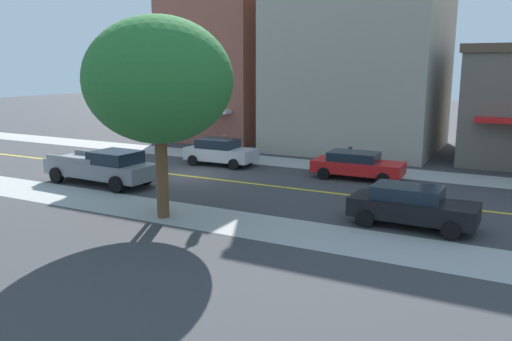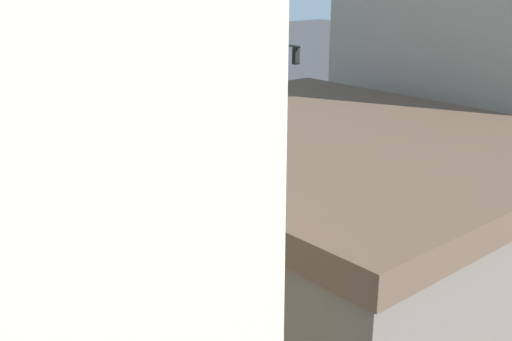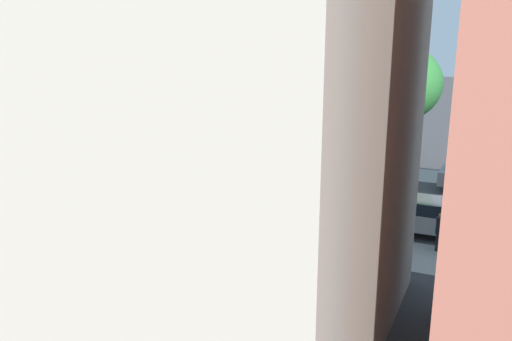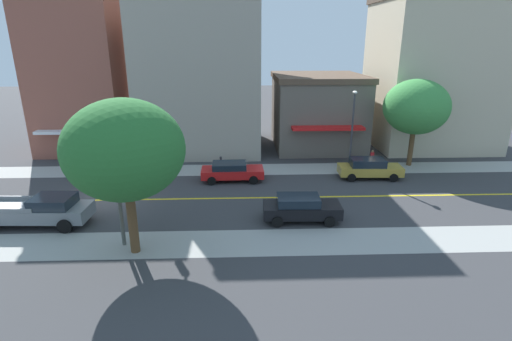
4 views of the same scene
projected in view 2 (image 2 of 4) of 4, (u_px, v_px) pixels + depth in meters
name	position (u px, v px, depth m)	size (l,w,h in m)	color
ground_plane	(348.00, 156.00, 35.38)	(140.00, 140.00, 0.00)	#38383A
sidewalk_left	(440.00, 183.00, 30.94)	(2.88, 126.00, 0.01)	#9E9E99
sidewalk_right	(276.00, 135.00, 39.82)	(2.88, 126.00, 0.01)	#9E9E99
road_centerline_stripe	(348.00, 156.00, 35.38)	(0.20, 126.00, 0.00)	yellow
tan_rowhouse	(320.00, 278.00, 14.07)	(10.76, 8.54, 7.05)	#665B51
street_tree_right_corner	(222.00, 56.00, 36.33)	(5.60, 5.60, 7.70)	brown
fire_hydrant	(407.00, 176.00, 30.65)	(0.44, 0.24, 0.84)	silver
parking_meter	(323.00, 195.00, 26.70)	(0.12, 0.18, 1.40)	#4C4C51
traffic_light_mast	(257.00, 72.00, 35.41)	(5.26, 0.32, 6.92)	#474C47
street_lamp	(101.00, 182.00, 19.02)	(0.70, 0.36, 6.46)	#38383D
red_sedan_left_curb	(282.00, 193.00, 27.40)	(2.20, 4.71, 1.41)	red
silver_sedan_left_curb	(398.00, 156.00, 32.56)	(2.15, 4.22, 1.57)	#B7BABF
black_sedan_right_curb	(120.00, 173.00, 29.94)	(2.07, 4.57, 1.52)	black
gold_sedan_left_curb	(54.00, 263.00, 20.78)	(2.11, 4.85, 1.57)	#B29338
grey_pickup_truck	(332.00, 123.00, 39.20)	(2.46, 6.17, 1.75)	slate
pedestrian_red_shirt	(54.00, 290.00, 18.82)	(0.31, 0.31, 1.70)	black
pedestrian_black_shirt	(433.00, 160.00, 31.78)	(0.37, 0.37, 1.61)	black
small_dog	(29.00, 311.00, 18.65)	(0.56, 0.79, 0.61)	silver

